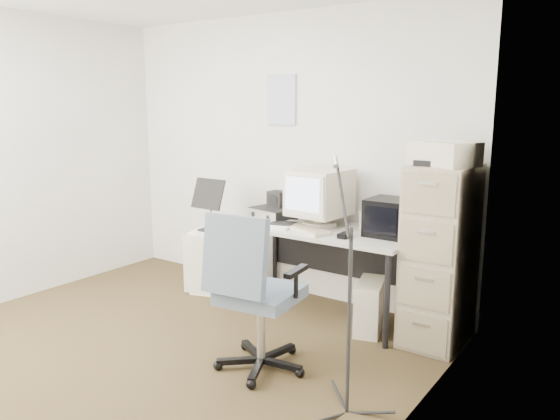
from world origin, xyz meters
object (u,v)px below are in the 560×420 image
Objects in this scene: filing_cabinet at (440,255)px; office_chair at (261,291)px; desk at (323,271)px; side_cart at (220,261)px.

filing_cabinet is 1.35m from office_chair.
office_chair is at bearing -81.81° from desk.
desk reaches higher than side_cart.
desk is at bearing 91.62° from office_chair.
desk is (-0.95, -0.03, -0.29)m from filing_cabinet.
office_chair is 1.58m from side_cart.
office_chair reaches higher than side_cart.
office_chair is (-0.80, -1.08, -0.12)m from filing_cabinet.
filing_cabinet is 2.24× the size of side_cart.
filing_cabinet is 1.23× the size of office_chair.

